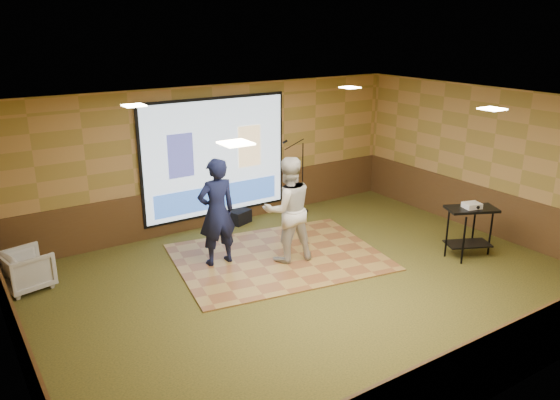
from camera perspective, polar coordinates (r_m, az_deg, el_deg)
ground at (r=9.31m, az=3.35°, el=-8.85°), size 9.00×9.00×0.00m
room_shell at (r=8.56m, az=3.61°, el=3.73°), size 9.04×7.04×3.02m
wainscot_back at (r=11.88m, az=-6.62°, el=-0.33°), size 9.00×0.04×0.95m
wainscot_front at (r=6.99m, az=21.30°, el=-15.71°), size 9.00×0.04×0.95m
wainscot_left at (r=7.64m, az=-25.58°, el=-13.26°), size 0.04×7.00×0.95m
wainscot_right at (r=12.15m, az=20.65°, el=-0.99°), size 0.04×7.00×0.95m
projector_screen at (r=11.56m, az=-6.71°, el=4.31°), size 3.32×0.06×2.52m
downlight_nw at (r=8.96m, az=-15.01°, el=9.52°), size 0.32×0.32×0.02m
downlight_ne at (r=11.14m, az=7.32°, el=11.59°), size 0.32×0.32×0.02m
downlight_sw at (r=5.97m, az=-4.63°, el=5.93°), size 0.32×0.32×0.02m
downlight_se at (r=8.92m, az=21.30°, el=8.86°), size 0.32×0.32×0.02m
dance_floor at (r=10.29m, az=-0.15°, el=-5.97°), size 4.16×3.43×0.03m
player_left at (r=9.73m, az=-6.63°, el=-1.25°), size 0.72×0.47×1.96m
player_right at (r=9.82m, az=0.82°, el=-1.00°), size 1.07×0.91×1.94m
av_table at (r=10.74m, az=19.25°, el=-2.22°), size 0.91×0.48×0.96m
projector at (r=10.62m, az=19.42°, el=-0.54°), size 0.35×0.32×0.10m
mic_stand at (r=12.56m, az=2.15°, el=0.90°), size 0.69×0.28×1.75m
banquet_chair at (r=9.97m, az=-24.94°, el=-6.62°), size 0.86×0.85×0.67m
duffel_bag at (r=11.99m, az=-4.20°, el=-1.76°), size 0.54×0.45×0.29m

